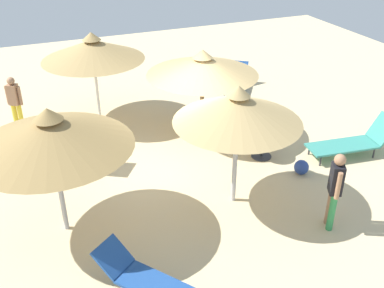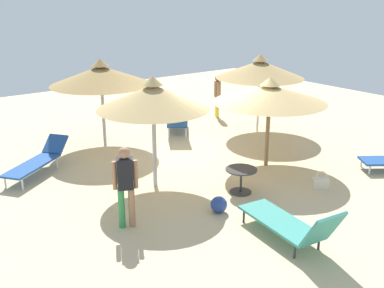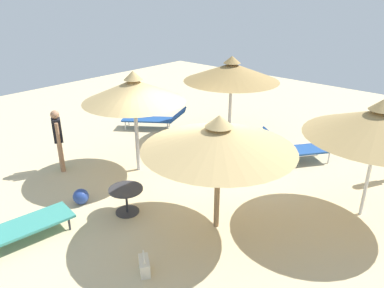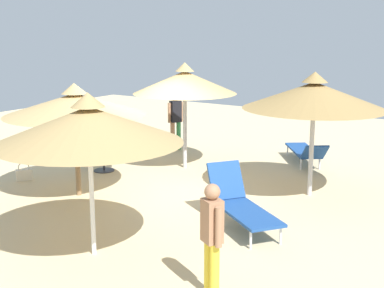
{
  "view_description": "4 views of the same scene",
  "coord_description": "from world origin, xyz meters",
  "px_view_note": "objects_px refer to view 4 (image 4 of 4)",
  "views": [
    {
      "loc": [
        -3.44,
        -8.79,
        5.84
      ],
      "look_at": [
        0.05,
        -0.33,
        0.74
      ],
      "focal_mm": 42.03,
      "sensor_mm": 36.0,
      "label": 1
    },
    {
      "loc": [
        8.88,
        -7.0,
        4.37
      ],
      "look_at": [
        0.05,
        -0.38,
        0.68
      ],
      "focal_mm": 41.93,
      "sensor_mm": 36.0,
      "label": 2
    },
    {
      "loc": [
        6.04,
        5.17,
        4.49
      ],
      "look_at": [
        0.02,
        -0.2,
        1.06
      ],
      "focal_mm": 34.23,
      "sensor_mm": 36.0,
      "label": 3
    },
    {
      "loc": [
        -7.04,
        9.17,
        3.53
      ],
      "look_at": [
        -0.58,
        -0.57,
        0.96
      ],
      "focal_mm": 50.12,
      "sensor_mm": 36.0,
      "label": 4
    }
  ],
  "objects_px": {
    "parasol_umbrella_near_right": "(314,95)",
    "parasol_umbrella_edge": "(89,125)",
    "parasol_umbrella_front": "(185,82)",
    "person_standing_near_right": "(176,117)",
    "lounge_chair_back": "(65,140)",
    "lounge_chair_center": "(306,151)",
    "handbag": "(24,174)",
    "side_table_round": "(104,155)",
    "lounge_chair_near_left": "(241,203)",
    "beach_ball": "(118,153)",
    "parasol_umbrella_far_left": "(75,104)",
    "person_standing_front": "(212,234)"
  },
  "relations": [
    {
      "from": "parasol_umbrella_near_right",
      "to": "parasol_umbrella_edge",
      "type": "relative_size",
      "value": 1.03
    },
    {
      "from": "lounge_chair_near_left",
      "to": "side_table_round",
      "type": "distance_m",
      "value": 4.91
    },
    {
      "from": "side_table_round",
      "to": "parasol_umbrella_front",
      "type": "bearing_deg",
      "value": -137.58
    },
    {
      "from": "parasol_umbrella_front",
      "to": "person_standing_front",
      "type": "xyz_separation_m",
      "value": [
        -4.05,
        5.31,
        -1.3
      ]
    },
    {
      "from": "side_table_round",
      "to": "lounge_chair_near_left",
      "type": "bearing_deg",
      "value": 162.26
    },
    {
      "from": "parasol_umbrella_edge",
      "to": "lounge_chair_near_left",
      "type": "xyz_separation_m",
      "value": [
        -1.37,
        -2.32,
        -1.63
      ]
    },
    {
      "from": "person_standing_near_right",
      "to": "side_table_round",
      "type": "xyz_separation_m",
      "value": [
        0.14,
        2.9,
        -0.55
      ]
    },
    {
      "from": "person_standing_near_right",
      "to": "side_table_round",
      "type": "relative_size",
      "value": 2.27
    },
    {
      "from": "parasol_umbrella_near_right",
      "to": "person_standing_near_right",
      "type": "bearing_deg",
      "value": -21.69
    },
    {
      "from": "handbag",
      "to": "parasol_umbrella_edge",
      "type": "bearing_deg",
      "value": 153.33
    },
    {
      "from": "handbag",
      "to": "side_table_round",
      "type": "relative_size",
      "value": 0.6
    },
    {
      "from": "parasol_umbrella_near_right",
      "to": "lounge_chair_near_left",
      "type": "relative_size",
      "value": 1.53
    },
    {
      "from": "lounge_chair_back",
      "to": "person_standing_near_right",
      "type": "xyz_separation_m",
      "value": [
        -2.33,
        -2.12,
        0.57
      ]
    },
    {
      "from": "handbag",
      "to": "person_standing_near_right",
      "type": "bearing_deg",
      "value": -103.77
    },
    {
      "from": "parasol_umbrella_edge",
      "to": "lounge_chair_center",
      "type": "xyz_separation_m",
      "value": [
        -0.65,
        -7.17,
        -1.72
      ]
    },
    {
      "from": "parasol_umbrella_front",
      "to": "parasol_umbrella_edge",
      "type": "relative_size",
      "value": 0.93
    },
    {
      "from": "parasol_umbrella_edge",
      "to": "beach_ball",
      "type": "bearing_deg",
      "value": -52.25
    },
    {
      "from": "lounge_chair_near_left",
      "to": "side_table_round",
      "type": "bearing_deg",
      "value": -17.74
    },
    {
      "from": "person_standing_near_right",
      "to": "beach_ball",
      "type": "xyz_separation_m",
      "value": [
        0.61,
        1.84,
        -0.78
      ]
    },
    {
      "from": "lounge_chair_center",
      "to": "lounge_chair_near_left",
      "type": "height_order",
      "value": "lounge_chair_near_left"
    },
    {
      "from": "parasol_umbrella_edge",
      "to": "lounge_chair_back",
      "type": "distance_m",
      "value": 7.36
    },
    {
      "from": "lounge_chair_near_left",
      "to": "person_standing_front",
      "type": "bearing_deg",
      "value": 109.86
    },
    {
      "from": "parasol_umbrella_near_right",
      "to": "person_standing_near_right",
      "type": "height_order",
      "value": "parasol_umbrella_near_right"
    },
    {
      "from": "person_standing_near_right",
      "to": "beach_ball",
      "type": "relative_size",
      "value": 4.71
    },
    {
      "from": "parasol_umbrella_far_left",
      "to": "side_table_round",
      "type": "bearing_deg",
      "value": -62.97
    },
    {
      "from": "lounge_chair_near_left",
      "to": "parasol_umbrella_edge",
      "type": "bearing_deg",
      "value": 59.39
    },
    {
      "from": "person_standing_front",
      "to": "beach_ball",
      "type": "bearing_deg",
      "value": -39.63
    },
    {
      "from": "parasol_umbrella_edge",
      "to": "person_standing_near_right",
      "type": "height_order",
      "value": "parasol_umbrella_edge"
    },
    {
      "from": "person_standing_front",
      "to": "parasol_umbrella_front",
      "type": "bearing_deg",
      "value": -52.68
    },
    {
      "from": "lounge_chair_back",
      "to": "lounge_chair_center",
      "type": "distance_m",
      "value": 6.66
    },
    {
      "from": "person_standing_near_right",
      "to": "handbag",
      "type": "distance_m",
      "value": 4.77
    },
    {
      "from": "lounge_chair_back",
      "to": "person_standing_front",
      "type": "distance_m",
      "value": 9.08
    },
    {
      "from": "lounge_chair_near_left",
      "to": "side_table_round",
      "type": "relative_size",
      "value": 2.64
    },
    {
      "from": "lounge_chair_center",
      "to": "beach_ball",
      "type": "relative_size",
      "value": 5.96
    },
    {
      "from": "parasol_umbrella_edge",
      "to": "side_table_round",
      "type": "distance_m",
      "value": 5.32
    },
    {
      "from": "parasol_umbrella_front",
      "to": "person_standing_near_right",
      "type": "xyz_separation_m",
      "value": [
        1.36,
        -1.52,
        -1.22
      ]
    },
    {
      "from": "parasol_umbrella_far_left",
      "to": "lounge_chair_near_left",
      "type": "distance_m",
      "value": 4.08
    },
    {
      "from": "parasol_umbrella_edge",
      "to": "lounge_chair_center",
      "type": "bearing_deg",
      "value": -95.21
    },
    {
      "from": "person_standing_near_right",
      "to": "person_standing_front",
      "type": "xyz_separation_m",
      "value": [
        -5.41,
        6.83,
        -0.08
      ]
    },
    {
      "from": "person_standing_near_right",
      "to": "person_standing_front",
      "type": "height_order",
      "value": "person_standing_near_right"
    },
    {
      "from": "parasol_umbrella_near_right",
      "to": "lounge_chair_center",
      "type": "relative_size",
      "value": 1.4
    },
    {
      "from": "parasol_umbrella_front",
      "to": "person_standing_near_right",
      "type": "relative_size",
      "value": 1.6
    },
    {
      "from": "parasol_umbrella_far_left",
      "to": "lounge_chair_center",
      "type": "bearing_deg",
      "value": -120.99
    },
    {
      "from": "parasol_umbrella_edge",
      "to": "beach_ball",
      "type": "relative_size",
      "value": 8.11
    },
    {
      "from": "lounge_chair_near_left",
      "to": "person_standing_front",
      "type": "xyz_separation_m",
      "value": [
        -0.88,
        2.43,
        0.42
      ]
    },
    {
      "from": "side_table_round",
      "to": "parasol_umbrella_far_left",
      "type": "bearing_deg",
      "value": 117.03
    },
    {
      "from": "parasol_umbrella_near_right",
      "to": "parasol_umbrella_edge",
      "type": "bearing_deg",
      "value": 70.35
    },
    {
      "from": "parasol_umbrella_front",
      "to": "parasol_umbrella_far_left",
      "type": "xyz_separation_m",
      "value": [
        0.62,
        3.13,
        -0.22
      ]
    },
    {
      "from": "lounge_chair_back",
      "to": "beach_ball",
      "type": "relative_size",
      "value": 6.33
    },
    {
      "from": "parasol_umbrella_front",
      "to": "handbag",
      "type": "relative_size",
      "value": 6.03
    }
  ]
}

